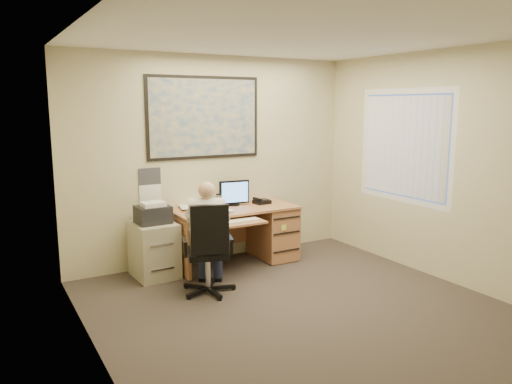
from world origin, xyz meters
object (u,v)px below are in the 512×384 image
desk (256,227)px  filing_cabinet (154,245)px  office_chair (211,267)px  person (206,237)px

desk → filing_cabinet: (-1.41, 0.02, -0.04)m
desk → office_chair: bearing=-141.6°
filing_cabinet → person: 0.87m
filing_cabinet → desk: bearing=-3.3°
desk → filing_cabinet: desk is taller
filing_cabinet → office_chair: (0.37, -0.84, -0.09)m
filing_cabinet → person: person is taller
person → office_chair: bearing=-50.8°
office_chair → person: person is taller
person → filing_cabinet: bearing=143.3°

